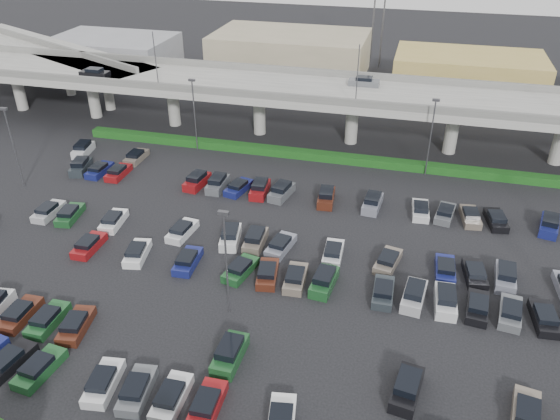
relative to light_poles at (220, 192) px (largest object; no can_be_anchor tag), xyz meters
name	(u,v)px	position (x,y,z in m)	size (l,w,h in m)	color
ground	(255,260)	(4.13, -2.00, -6.24)	(280.00, 280.00, 0.00)	black
overpass	(317,94)	(3.91, 29.99, 0.73)	(150.00, 13.00, 15.80)	gray
on_ramp	(49,52)	(-47.98, 41.05, 0.62)	(50.93, 30.13, 8.80)	gray
hedge	(308,155)	(4.13, 23.00, -5.69)	(66.00, 1.60, 1.10)	#144213
parked_cars	(243,270)	(3.67, -4.66, -5.62)	(63.19, 41.66, 1.67)	white
light_poles	(220,192)	(0.00, 0.00, 0.00)	(66.90, 48.38, 10.30)	#47474B
distant_buildings	(414,66)	(16.50, 59.81, -2.49)	(138.00, 24.00, 9.00)	gray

